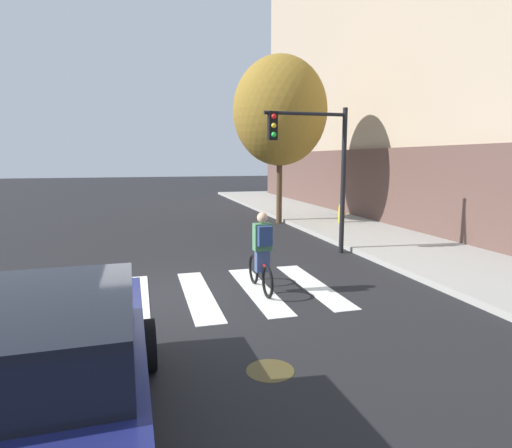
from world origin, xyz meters
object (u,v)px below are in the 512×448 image
object	(u,v)px
cyclist	(262,253)
fire_hydrant	(341,213)
traffic_light_near	(317,155)
sedan_near	(40,378)
street_tree_near	(280,111)
manhole_cover	(270,370)

from	to	relation	value
cyclist	fire_hydrant	size ratio (longest dim) A/B	2.19
traffic_light_near	fire_hydrant	xyz separation A→B (m)	(3.18, 4.71, -2.33)
sedan_near	traffic_light_near	bearing A→B (deg)	51.46
fire_hydrant	street_tree_near	xyz separation A→B (m)	(-2.26, 1.40, 4.21)
sedan_near	cyclist	xyz separation A→B (m)	(3.32, 4.31, 0.02)
sedan_near	cyclist	distance (m)	5.44
manhole_cover	street_tree_near	xyz separation A→B (m)	(4.24, 12.34, 4.74)
manhole_cover	traffic_light_near	xyz separation A→B (m)	(3.32, 6.23, 2.86)
sedan_near	cyclist	bearing A→B (deg)	52.41
traffic_light_near	sedan_near	bearing A→B (deg)	-128.54
cyclist	street_tree_near	xyz separation A→B (m)	(3.42, 9.10, 3.90)
manhole_cover	fire_hydrant	world-z (taller)	fire_hydrant
manhole_cover	cyclist	size ratio (longest dim) A/B	0.37
cyclist	street_tree_near	size ratio (longest dim) A/B	0.24
manhole_cover	cyclist	world-z (taller)	cyclist
cyclist	sedan_near	bearing A→B (deg)	-127.59
sedan_near	traffic_light_near	world-z (taller)	traffic_light_near
sedan_near	fire_hydrant	world-z (taller)	sedan_near
manhole_cover	fire_hydrant	xyz separation A→B (m)	(6.50, 10.94, 0.53)
sedan_near	fire_hydrant	size ratio (longest dim) A/B	5.94
street_tree_near	sedan_near	bearing A→B (deg)	-116.68
manhole_cover	cyclist	xyz separation A→B (m)	(0.82, 3.24, 0.84)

